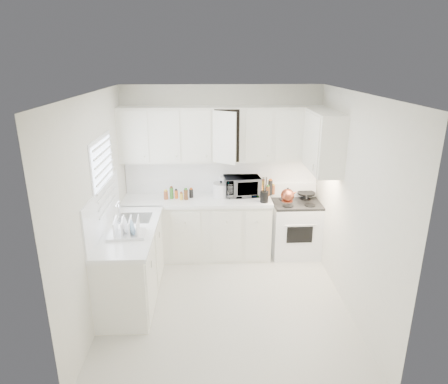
{
  "coord_description": "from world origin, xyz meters",
  "views": [
    {
      "loc": [
        -0.18,
        -4.36,
        2.96
      ],
      "look_at": [
        0.0,
        0.7,
        1.25
      ],
      "focal_mm": 31.84,
      "sensor_mm": 36.0,
      "label": 1
    }
  ],
  "objects_px": {
    "rice_cooker": "(221,189)",
    "utensil_crock": "(264,189)",
    "tea_kettle": "(288,194)",
    "microwave": "(242,184)",
    "stove": "(296,221)",
    "dish_rack": "(126,226)"
  },
  "relations": [
    {
      "from": "microwave",
      "to": "rice_cooker",
      "type": "xyz_separation_m",
      "value": [
        -0.32,
        -0.05,
        -0.06
      ]
    },
    {
      "from": "microwave",
      "to": "stove",
      "type": "bearing_deg",
      "value": -15.7
    },
    {
      "from": "rice_cooker",
      "to": "utensil_crock",
      "type": "distance_m",
      "value": 0.69
    },
    {
      "from": "tea_kettle",
      "to": "rice_cooker",
      "type": "bearing_deg",
      "value": 172.37
    },
    {
      "from": "rice_cooker",
      "to": "microwave",
      "type": "bearing_deg",
      "value": -6.67
    },
    {
      "from": "utensil_crock",
      "to": "tea_kettle",
      "type": "bearing_deg",
      "value": 5.62
    },
    {
      "from": "stove",
      "to": "microwave",
      "type": "relative_size",
      "value": 2.06
    },
    {
      "from": "stove",
      "to": "rice_cooker",
      "type": "relative_size",
      "value": 4.46
    },
    {
      "from": "stove",
      "to": "utensil_crock",
      "type": "relative_size",
      "value": 2.79
    },
    {
      "from": "stove",
      "to": "microwave",
      "type": "xyz_separation_m",
      "value": [
        -0.84,
        0.13,
        0.58
      ]
    },
    {
      "from": "stove",
      "to": "dish_rack",
      "type": "distance_m",
      "value": 2.71
    },
    {
      "from": "microwave",
      "to": "dish_rack",
      "type": "bearing_deg",
      "value": -142.93
    },
    {
      "from": "stove",
      "to": "tea_kettle",
      "type": "relative_size",
      "value": 4.49
    },
    {
      "from": "stove",
      "to": "utensil_crock",
      "type": "xyz_separation_m",
      "value": [
        -0.53,
        -0.19,
        0.59
      ]
    },
    {
      "from": "utensil_crock",
      "to": "microwave",
      "type": "bearing_deg",
      "value": 133.09
    },
    {
      "from": "tea_kettle",
      "to": "microwave",
      "type": "bearing_deg",
      "value": 162.25
    },
    {
      "from": "tea_kettle",
      "to": "utensil_crock",
      "type": "height_order",
      "value": "utensil_crock"
    },
    {
      "from": "microwave",
      "to": "dish_rack",
      "type": "relative_size",
      "value": 1.22
    },
    {
      "from": "tea_kettle",
      "to": "microwave",
      "type": "distance_m",
      "value": 0.72
    },
    {
      "from": "tea_kettle",
      "to": "microwave",
      "type": "height_order",
      "value": "microwave"
    },
    {
      "from": "rice_cooker",
      "to": "dish_rack",
      "type": "distance_m",
      "value": 1.81
    },
    {
      "from": "tea_kettle",
      "to": "utensil_crock",
      "type": "distance_m",
      "value": 0.36
    }
  ]
}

